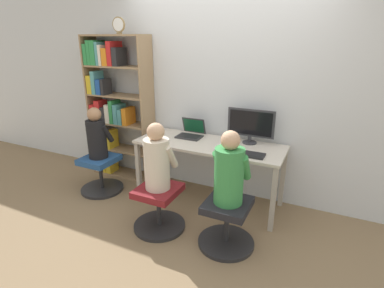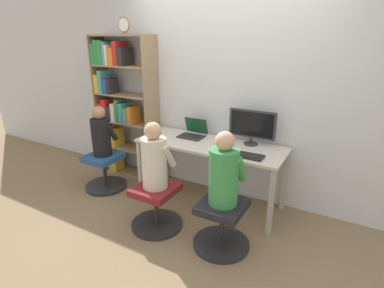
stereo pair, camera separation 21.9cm
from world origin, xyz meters
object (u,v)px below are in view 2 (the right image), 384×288
(person_at_laptop, at_px, (154,159))
(person_near_shelf, at_px, (101,133))
(laptop, at_px, (193,133))
(keyboard, at_px, (242,155))
(office_chair_right, at_px, (156,206))
(office_chair_side, at_px, (105,171))
(office_chair_left, at_px, (222,224))
(person_at_monitor, at_px, (224,173))
(bookshelf, at_px, (118,105))
(desktop_monitor, at_px, (252,126))
(desk_clock, at_px, (124,25))

(person_at_laptop, height_order, person_near_shelf, person_at_laptop)
(laptop, height_order, keyboard, laptop)
(laptop, bearing_deg, person_near_shelf, -156.25)
(person_at_laptop, relative_size, person_near_shelf, 1.06)
(office_chair_right, bearing_deg, office_chair_side, 161.11)
(office_chair_left, relative_size, person_at_monitor, 0.79)
(keyboard, bearing_deg, bookshelf, 170.25)
(desktop_monitor, xyz_separation_m, office_chair_right, (-0.68, -0.94, -0.74))
(keyboard, xyz_separation_m, person_near_shelf, (-1.85, -0.17, -0.01))
(desktop_monitor, bearing_deg, person_near_shelf, -163.16)
(desktop_monitor, bearing_deg, person_at_monitor, -86.34)
(person_at_laptop, bearing_deg, person_near_shelf, 161.13)
(desktop_monitor, distance_m, desk_clock, 2.01)
(office_chair_left, bearing_deg, person_near_shelf, 169.39)
(office_chair_side, bearing_deg, office_chair_right, -18.89)
(office_chair_right, xyz_separation_m, person_at_monitor, (0.74, 0.05, 0.54))
(office_chair_left, xyz_separation_m, desk_clock, (-1.74, 0.79, 1.83))
(laptop, bearing_deg, keyboard, -22.02)
(bookshelf, bearing_deg, desk_clock, -13.94)
(desktop_monitor, bearing_deg, office_chair_side, -163.02)
(person_at_monitor, bearing_deg, bookshelf, 157.07)
(desktop_monitor, height_order, office_chair_right, desktop_monitor)
(office_chair_right, relative_size, person_at_laptop, 0.80)
(office_chair_side, height_order, person_near_shelf, person_near_shelf)
(person_at_monitor, height_order, person_near_shelf, person_at_monitor)
(office_chair_left, xyz_separation_m, office_chair_right, (-0.74, -0.04, 0.00))
(office_chair_right, height_order, person_at_laptop, person_at_laptop)
(laptop, xyz_separation_m, office_chair_side, (-1.08, -0.48, -0.57))
(desktop_monitor, bearing_deg, bookshelf, -178.96)
(person_at_laptop, relative_size, office_chair_side, 1.25)
(office_chair_side, bearing_deg, keyboard, 5.34)
(bookshelf, xyz_separation_m, person_near_shelf, (0.16, -0.51, -0.26))
(bookshelf, height_order, desk_clock, desk_clock)
(desktop_monitor, relative_size, office_chair_left, 0.99)
(office_chair_left, height_order, desk_clock, desk_clock)
(desktop_monitor, relative_size, person_at_laptop, 0.79)
(laptop, distance_m, person_at_monitor, 1.14)
(person_at_monitor, bearing_deg, person_at_laptop, -176.79)
(desk_clock, bearing_deg, laptop, 2.03)
(keyboard, height_order, person_near_shelf, person_near_shelf)
(office_chair_left, distance_m, office_chair_side, 1.90)
(laptop, xyz_separation_m, bookshelf, (-1.24, 0.04, 0.22))
(office_chair_right, distance_m, person_at_monitor, 0.92)
(bookshelf, height_order, person_near_shelf, bookshelf)
(desk_clock, bearing_deg, office_chair_left, -24.43)
(keyboard, bearing_deg, desk_clock, 170.94)
(person_at_laptop, bearing_deg, bookshelf, 145.08)
(laptop, xyz_separation_m, office_chair_right, (0.05, -0.87, -0.57))
(laptop, distance_m, office_chair_left, 1.27)
(person_near_shelf, bearing_deg, office_chair_left, -10.61)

